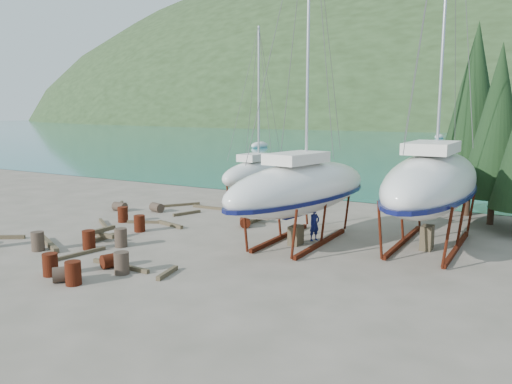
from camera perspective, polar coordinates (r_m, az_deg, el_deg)
The scene contains 41 objects.
ground at distance 24.50m, azimuth -8.57°, elevation -5.79°, with size 600.00×600.00×0.00m, color #625C4E.
far_house_left at distance 221.48m, azimuth 10.56°, elevation 8.05°, with size 6.60×5.60×5.60m.
far_house_center at distance 211.33m, azimuth 20.91°, elevation 7.57°, with size 6.60×5.60×5.60m.
cypress_near_right at distance 30.50m, azimuth 25.90°, elevation 7.32°, with size 3.60×3.60×10.00m.
cypress_back_left at distance 32.64m, azimuth 23.64°, elevation 9.06°, with size 4.14×4.14×11.50m.
moored_boat_left at distance 90.55m, azimuth 0.42°, elevation 5.35°, with size 2.00×5.00×6.05m.
moored_boat_far at distance 130.56m, azimuth 20.20°, elevation 5.94°, with size 2.00×5.00×6.05m.
large_sailboat_near at distance 23.93m, azimuth 5.16°, elevation 0.53°, with size 4.72×10.99×16.76m.
large_sailboat_far at distance 24.36m, azimuth 19.52°, elevation 1.09°, with size 3.58×11.96×18.86m.
small_sailboat_shore at distance 35.18m, azimuth -0.03°, elevation 2.13°, with size 2.63×7.63×12.07m.
worker at distance 24.68m, azimuth 6.69°, elevation -3.67°, with size 0.60×0.39×1.65m, color #131853.
drum_1 at distance 20.12m, azimuth -20.98°, elevation -8.75°, with size 0.58×0.58×0.88m, color #2D2823.
drum_3 at distance 20.99m, azimuth -22.45°, elevation -7.68°, with size 0.58×0.58×0.88m, color #611C10.
drum_4 at distance 32.67m, azimuth 5.23°, elevation -1.46°, with size 0.58×0.58×0.88m, color #611C10.
drum_5 at distance 20.31m, azimuth -15.11°, elevation -7.85°, with size 0.58×0.58×0.88m, color #2D2823.
drum_6 at distance 27.53m, azimuth -1.27°, elevation -3.42°, with size 0.58×0.58×0.88m, color #611C10.
drum_7 at distance 19.61m, azimuth -20.17°, elevation -8.70°, with size 0.58×0.58×0.88m, color #611C10.
drum_8 at distance 29.70m, azimuth -14.97°, elevation -2.50°, with size 0.58×0.58×0.88m, color #611C10.
drum_9 at distance 32.25m, azimuth -11.27°, elevation -1.74°, with size 0.58×0.58×0.88m, color #2D2823.
drum_10 at distance 24.33m, azimuth -18.57°, elevation -5.20°, with size 0.58×0.58×0.88m, color #611C10.
drum_11 at distance 30.81m, azimuth -1.19°, elevation -2.07°, with size 0.58×0.58×0.88m, color #2D2823.
drum_12 at distance 21.30m, azimuth -16.08°, elevation -7.51°, with size 0.58×0.58×0.88m, color #611C10.
drum_14 at distance 27.12m, azimuth -13.17°, elevation -3.52°, with size 0.58×0.58×0.88m, color #611C10.
drum_15 at distance 33.07m, azimuth -15.30°, elevation -1.62°, with size 0.58×0.58×0.88m, color #2D2823.
drum_16 at distance 24.90m, azimuth -23.67°, elevation -5.18°, with size 0.58×0.58×0.88m, color #2D2823.
drum_17 at distance 24.32m, azimuth -15.19°, elevation -5.05°, with size 0.58×0.58×0.88m, color #2D2823.
timber_3 at distance 23.45m, azimuth -19.73°, elevation -6.72°, with size 0.15×2.75×0.15m, color brown.
timber_4 at distance 31.17m, azimuth -7.91°, elevation -2.41°, with size 0.17×1.97×0.17m, color brown.
timber_5 at distance 21.21m, azimuth -15.24°, elevation -8.14°, with size 0.16×3.03×0.16m, color brown.
timber_6 at distance 34.38m, azimuth 2.60°, elevation -1.24°, with size 0.19×1.85×0.19m, color brown.
timber_7 at distance 19.88m, azimuth -10.10°, elevation -9.10°, with size 0.17×1.49×0.17m, color brown.
timber_8 at distance 28.16m, azimuth -9.79°, elevation -3.67°, with size 0.19×2.14×0.19m, color brown.
timber_9 at distance 35.36m, azimuth -1.55°, elevation -0.98°, with size 0.15×2.60×0.15m, color brown.
timber_10 at distance 32.72m, azimuth -5.03°, elevation -1.82°, with size 0.16×2.97×0.16m, color brown.
timber_11 at distance 29.12m, azimuth -12.42°, elevation -3.37°, with size 0.15×2.21×0.15m, color brown.
timber_12 at distance 29.18m, azimuth -17.04°, elevation -3.52°, with size 0.17×2.51×0.17m, color brown.
timber_15 at distance 34.78m, azimuth -15.46°, elevation -1.48°, with size 0.15×2.84×0.15m, color brown.
timber_16 at distance 25.62m, azimuth -22.59°, elevation -5.48°, with size 0.23×3.12×0.23m, color brown.
timber_17 at distance 34.08m, azimuth -8.55°, elevation -1.44°, with size 0.16×2.60×0.16m, color brown.
timber_pile_fore at distance 25.80m, azimuth -17.34°, elevation -4.66°, with size 1.80×1.80×0.60m.
timber_pile_aft at distance 28.77m, azimuth -0.05°, elevation -2.85°, with size 1.80×1.80×0.60m.
Camera 1 is at (14.92, -18.40, 6.23)m, focal length 35.00 mm.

